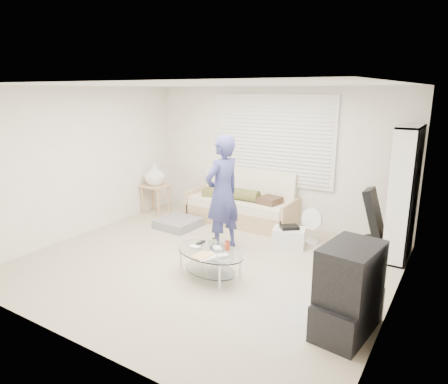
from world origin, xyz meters
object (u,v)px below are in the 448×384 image
Objects in this scene: tv_unit at (349,290)px; coffee_table at (210,256)px; bookshelf at (403,194)px; futon_sofa at (242,206)px.

coffee_table is (-1.87, 0.27, -0.15)m from tv_unit.
bookshelf is at bearing 86.89° from tv_unit.
bookshelf is 2.07× the size of tv_unit.
coffee_table is at bearing -134.38° from bookshelf.
coffee_table is (-1.99, -2.04, -0.67)m from bookshelf.
tv_unit is (2.64, -2.50, 0.13)m from futon_sofa.
futon_sofa reaches higher than tv_unit.
futon_sofa is 1.04× the size of bookshelf.
futon_sofa is 3.64m from tv_unit.
futon_sofa is 1.81× the size of coffee_table.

